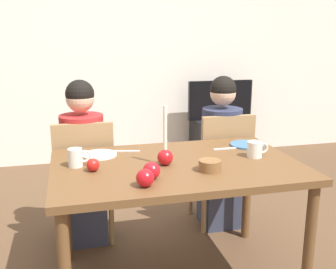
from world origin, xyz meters
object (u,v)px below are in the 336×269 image
at_px(person_right_child, 221,155).
at_px(apple_by_right_mug, 145,178).
at_px(chair_left, 84,175).
at_px(apple_near_candle, 93,165).
at_px(tv_stand, 219,138).
at_px(bowl_walnuts, 210,166).
at_px(dining_table, 176,177).
at_px(plate_right, 247,145).
at_px(apple_by_left_plate, 152,171).
at_px(mug_left, 76,158).
at_px(tv, 220,100).
at_px(mug_right, 255,149).
at_px(person_left_child, 84,165).
at_px(chair_right, 222,163).
at_px(candle_centerpiece, 165,153).
at_px(plate_left, 99,155).

distance_m(person_right_child, apple_by_right_mug, 1.25).
distance_m(chair_left, apple_near_candle, 0.69).
bearing_deg(tv_stand, bowl_walnuts, -112.66).
relative_size(tv_stand, apple_by_right_mug, 7.19).
bearing_deg(dining_table, plate_right, 23.87).
xyz_separation_m(tv_stand, apple_by_right_mug, (-1.41, -2.61, 0.55)).
relative_size(tv_stand, apple_by_left_plate, 7.13).
xyz_separation_m(dining_table, mug_left, (-0.56, 0.08, 0.14)).
bearing_deg(bowl_walnuts, apple_by_left_plate, -172.19).
height_order(person_right_child, apple_by_left_plate, person_right_child).
height_order(person_right_child, tv, person_right_child).
xyz_separation_m(mug_left, bowl_walnuts, (0.69, -0.25, -0.02)).
height_order(mug_right, apple_by_left_plate, mug_right).
relative_size(person_left_child, mug_right, 8.77).
relative_size(chair_right, person_right_child, 0.77).
bearing_deg(dining_table, tv_stand, 63.04).
bearing_deg(tv_stand, dining_table, -116.96).
bearing_deg(chair_right, tv, 69.25).
height_order(chair_left, bowl_walnuts, chair_left).
bearing_deg(apple_by_left_plate, plate_right, 31.82).
xyz_separation_m(chair_right, person_left_child, (-1.03, 0.03, 0.06)).
distance_m(candle_centerpiece, apple_by_left_plate, 0.24).
height_order(person_right_child, apple_by_right_mug, person_right_child).
distance_m(plate_left, apple_near_candle, 0.28).
xyz_separation_m(person_left_child, tv, (1.67, 1.66, 0.14)).
distance_m(tv, plate_right, 2.15).
distance_m(tv_stand, mug_left, 2.87).
bearing_deg(plate_left, bowl_walnuts, -37.46).
relative_size(candle_centerpiece, apple_by_left_plate, 3.78).
distance_m(chair_right, candle_centerpiece, 0.92).
bearing_deg(person_left_child, chair_left, -90.00).
xyz_separation_m(chair_right, apple_near_candle, (-1.00, -0.63, 0.27)).
distance_m(chair_right, tv, 1.82).
height_order(chair_right, apple_by_left_plate, chair_right).
xyz_separation_m(plate_right, bowl_walnuts, (-0.41, -0.41, 0.02)).
distance_m(person_right_child, tv, 1.79).
distance_m(chair_left, candle_centerpiece, 0.82).
bearing_deg(plate_left, mug_right, -15.81).
distance_m(mug_right, apple_by_left_plate, 0.71).
xyz_separation_m(mug_left, mug_right, (1.04, -0.08, -0.00)).
height_order(plate_left, apple_by_left_plate, apple_by_left_plate).
bearing_deg(tv_stand, candle_centerpiece, -118.19).
bearing_deg(person_right_child, person_left_child, 180.00).
xyz_separation_m(plate_left, apple_by_right_mug, (0.17, -0.57, 0.04)).
xyz_separation_m(person_right_child, plate_left, (-0.94, -0.39, 0.19)).
distance_m(candle_centerpiece, plate_left, 0.44).
relative_size(person_left_child, apple_near_candle, 16.55).
xyz_separation_m(person_left_child, apple_by_right_mug, (0.26, -0.95, 0.23)).
distance_m(plate_left, plate_right, 0.97).
distance_m(dining_table, tv_stand, 2.62).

